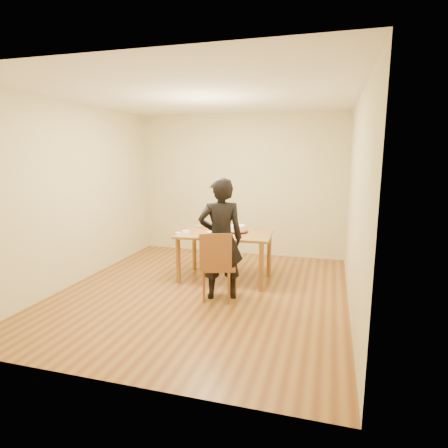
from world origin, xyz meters
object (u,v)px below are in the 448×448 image
(dining_chair, at_px, (220,267))
(cake, at_px, (238,228))
(dining_table, at_px, (225,234))
(person, at_px, (221,239))
(cake_plate, at_px, (238,232))

(dining_chair, distance_m, cake, 0.95)
(cake, bearing_deg, dining_table, -149.69)
(dining_chair, bearing_deg, person, 71.66)
(dining_table, height_order, cake_plate, cake_plate)
(dining_chair, xyz_separation_m, cake_plate, (0.03, 0.88, 0.31))
(cake, distance_m, person, 0.84)
(dining_table, bearing_deg, cake, 26.68)
(dining_chair, height_order, person, person)
(dining_table, distance_m, person, 0.75)
(dining_chair, relative_size, cake_plate, 1.28)
(dining_chair, xyz_separation_m, cake, (0.03, 0.88, 0.36))
(cake_plate, bearing_deg, person, -92.25)
(dining_table, relative_size, person, 0.86)
(cake_plate, bearing_deg, dining_chair, -92.13)
(dining_table, xyz_separation_m, person, (0.15, -0.73, 0.10))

